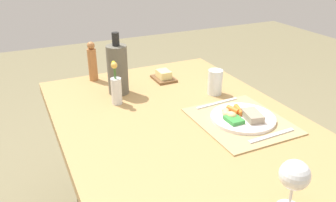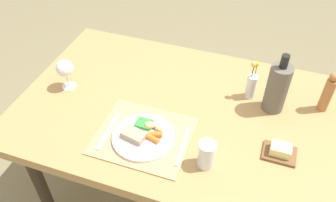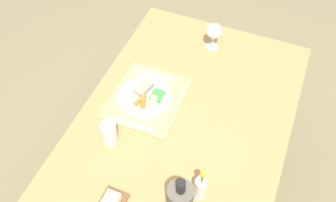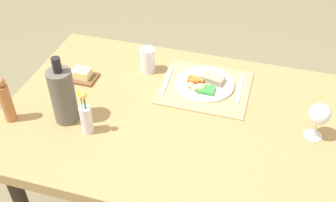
{
  "view_description": "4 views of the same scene",
  "coord_description": "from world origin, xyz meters",
  "px_view_note": "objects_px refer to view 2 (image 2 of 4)",
  "views": [
    {
      "loc": [
        -1.04,
        0.57,
        1.39
      ],
      "look_at": [
        0.02,
        0.07,
        0.84
      ],
      "focal_mm": 36.94,
      "sensor_mm": 36.0,
      "label": 1
    },
    {
      "loc": [
        0.35,
        -1.09,
        1.83
      ],
      "look_at": [
        -0.01,
        -0.06,
        0.82
      ],
      "focal_mm": 37.28,
      "sensor_mm": 36.0,
      "label": 2
    },
    {
      "loc": [
        0.93,
        0.3,
        2.13
      ],
      "look_at": [
        -0.01,
        -0.08,
        0.84
      ],
      "focal_mm": 39.55,
      "sensor_mm": 36.0,
      "label": 3
    },
    {
      "loc": [
        -0.31,
        1.19,
        1.83
      ],
      "look_at": [
        0.05,
        -0.03,
        0.77
      ],
      "focal_mm": 43.63,
      "sensor_mm": 36.0,
      "label": 4
    }
  ],
  "objects_px": {
    "flower_vase": "(251,84)",
    "pepper_mill": "(328,93)",
    "fork": "(108,131)",
    "cooler_bottle": "(277,88)",
    "knife": "(183,145)",
    "dinner_plate": "(143,135)",
    "butter_dish": "(280,151)",
    "wine_glass": "(65,69)",
    "water_tumbler": "(207,156)",
    "dining_table": "(174,118)"
  },
  "relations": [
    {
      "from": "dining_table",
      "to": "water_tumbler",
      "type": "bearing_deg",
      "value": -50.47
    },
    {
      "from": "dining_table",
      "to": "fork",
      "type": "height_order",
      "value": "fork"
    },
    {
      "from": "flower_vase",
      "to": "fork",
      "type": "bearing_deg",
      "value": -140.93
    },
    {
      "from": "dinner_plate",
      "to": "fork",
      "type": "bearing_deg",
      "value": -172.03
    },
    {
      "from": "water_tumbler",
      "to": "butter_dish",
      "type": "xyz_separation_m",
      "value": [
        0.26,
        0.14,
        -0.03
      ]
    },
    {
      "from": "knife",
      "to": "butter_dish",
      "type": "height_order",
      "value": "butter_dish"
    },
    {
      "from": "pepper_mill",
      "to": "dinner_plate",
      "type": "bearing_deg",
      "value": -148.53
    },
    {
      "from": "fork",
      "to": "cooler_bottle",
      "type": "relative_size",
      "value": 0.72
    },
    {
      "from": "dining_table",
      "to": "knife",
      "type": "bearing_deg",
      "value": -62.7
    },
    {
      "from": "flower_vase",
      "to": "pepper_mill",
      "type": "xyz_separation_m",
      "value": [
        0.32,
        0.02,
        0.02
      ]
    },
    {
      "from": "knife",
      "to": "wine_glass",
      "type": "relative_size",
      "value": 1.4
    },
    {
      "from": "water_tumbler",
      "to": "wine_glass",
      "type": "xyz_separation_m",
      "value": [
        -0.74,
        0.23,
        0.06
      ]
    },
    {
      "from": "cooler_bottle",
      "to": "wine_glass",
      "type": "height_order",
      "value": "cooler_bottle"
    },
    {
      "from": "fork",
      "to": "butter_dish",
      "type": "xyz_separation_m",
      "value": [
        0.69,
        0.12,
        0.01
      ]
    },
    {
      "from": "pepper_mill",
      "to": "water_tumbler",
      "type": "bearing_deg",
      "value": -131.59
    },
    {
      "from": "dining_table",
      "to": "dinner_plate",
      "type": "bearing_deg",
      "value": -105.82
    },
    {
      "from": "fork",
      "to": "wine_glass",
      "type": "relative_size",
      "value": 1.35
    },
    {
      "from": "dinner_plate",
      "to": "cooler_bottle",
      "type": "height_order",
      "value": "cooler_bottle"
    },
    {
      "from": "wine_glass",
      "to": "pepper_mill",
      "type": "xyz_separation_m",
      "value": [
        1.16,
        0.24,
        -0.01
      ]
    },
    {
      "from": "flower_vase",
      "to": "pepper_mill",
      "type": "bearing_deg",
      "value": 3.89
    },
    {
      "from": "dining_table",
      "to": "fork",
      "type": "relative_size",
      "value": 6.84
    },
    {
      "from": "cooler_bottle",
      "to": "dinner_plate",
      "type": "bearing_deg",
      "value": -143.3
    },
    {
      "from": "dining_table",
      "to": "fork",
      "type": "xyz_separation_m",
      "value": [
        -0.21,
        -0.24,
        0.08
      ]
    },
    {
      "from": "fork",
      "to": "cooler_bottle",
      "type": "height_order",
      "value": "cooler_bottle"
    },
    {
      "from": "dinner_plate",
      "to": "wine_glass",
      "type": "xyz_separation_m",
      "value": [
        -0.46,
        0.19,
        0.09
      ]
    },
    {
      "from": "dining_table",
      "to": "cooler_bottle",
      "type": "distance_m",
      "value": 0.48
    },
    {
      "from": "dining_table",
      "to": "wine_glass",
      "type": "relative_size",
      "value": 9.25
    },
    {
      "from": "dining_table",
      "to": "wine_glass",
      "type": "height_order",
      "value": "wine_glass"
    },
    {
      "from": "flower_vase",
      "to": "dining_table",
      "type": "bearing_deg",
      "value": -148.93
    },
    {
      "from": "cooler_bottle",
      "to": "pepper_mill",
      "type": "distance_m",
      "value": 0.22
    },
    {
      "from": "knife",
      "to": "butter_dish",
      "type": "relative_size",
      "value": 1.65
    },
    {
      "from": "pepper_mill",
      "to": "fork",
      "type": "bearing_deg",
      "value": -152.19
    },
    {
      "from": "dining_table",
      "to": "water_tumbler",
      "type": "distance_m",
      "value": 0.36
    },
    {
      "from": "dinner_plate",
      "to": "water_tumbler",
      "type": "relative_size",
      "value": 2.2
    },
    {
      "from": "dinner_plate",
      "to": "butter_dish",
      "type": "relative_size",
      "value": 1.99
    },
    {
      "from": "knife",
      "to": "butter_dish",
      "type": "xyz_separation_m",
      "value": [
        0.37,
        0.09,
        0.01
      ]
    },
    {
      "from": "knife",
      "to": "butter_dish",
      "type": "distance_m",
      "value": 0.38
    },
    {
      "from": "fork",
      "to": "flower_vase",
      "type": "xyz_separation_m",
      "value": [
        0.52,
        0.42,
        0.07
      ]
    },
    {
      "from": "dining_table",
      "to": "cooler_bottle",
      "type": "relative_size",
      "value": 4.9
    },
    {
      "from": "fork",
      "to": "pepper_mill",
      "type": "distance_m",
      "value": 0.96
    },
    {
      "from": "knife",
      "to": "pepper_mill",
      "type": "bearing_deg",
      "value": 34.34
    },
    {
      "from": "butter_dish",
      "to": "dining_table",
      "type": "bearing_deg",
      "value": 166.01
    },
    {
      "from": "water_tumbler",
      "to": "knife",
      "type": "bearing_deg",
      "value": 153.37
    },
    {
      "from": "knife",
      "to": "pepper_mill",
      "type": "relative_size",
      "value": 1.06
    },
    {
      "from": "knife",
      "to": "pepper_mill",
      "type": "xyz_separation_m",
      "value": [
        0.53,
        0.42,
        0.09
      ]
    },
    {
      "from": "flower_vase",
      "to": "water_tumbler",
      "type": "bearing_deg",
      "value": -101.78
    },
    {
      "from": "fork",
      "to": "wine_glass",
      "type": "xyz_separation_m",
      "value": [
        -0.31,
        0.21,
        0.1
      ]
    },
    {
      "from": "cooler_bottle",
      "to": "knife",
      "type": "bearing_deg",
      "value": -131.9
    },
    {
      "from": "dinner_plate",
      "to": "fork",
      "type": "xyz_separation_m",
      "value": [
        -0.15,
        -0.02,
        -0.01
      ]
    },
    {
      "from": "knife",
      "to": "pepper_mill",
      "type": "height_order",
      "value": "pepper_mill"
    }
  ]
}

